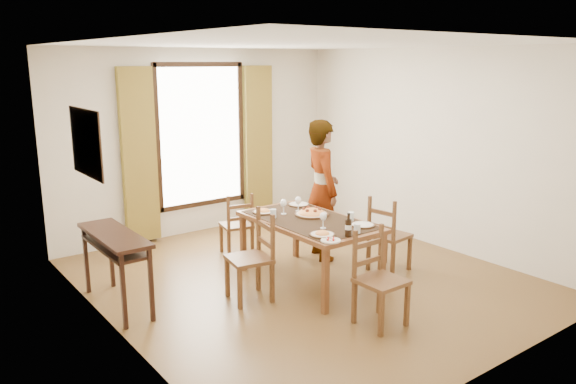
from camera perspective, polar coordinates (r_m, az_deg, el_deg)
ground at (r=6.73m, az=1.70°, el=-8.82°), size 5.00×5.00×0.00m
room_shell at (r=6.41m, az=1.04°, el=4.41°), size 4.60×5.10×2.74m
console_table at (r=6.06m, az=-17.20°, el=-5.07°), size 0.38×1.20×0.80m
dining_table at (r=6.43m, az=2.15°, el=-3.36°), size 0.94×1.66×0.76m
chair_west at (r=6.05m, az=-3.66°, el=-6.82°), size 0.50×0.50×0.97m
chair_north at (r=7.43m, az=-5.19°, el=-3.49°), size 0.45×0.45×0.85m
chair_south at (r=5.57m, az=9.20°, el=-8.91°), size 0.42×0.42×0.95m
chair_east at (r=6.94m, az=10.13°, el=-4.49°), size 0.47×0.47×0.94m
man at (r=7.22m, az=3.48°, el=0.23°), size 0.93×0.84×1.81m
plate_sw at (r=5.83m, az=3.50°, el=-4.19°), size 0.27×0.27×0.05m
plate_se at (r=6.20m, az=7.60°, el=-3.19°), size 0.27×0.27×0.05m
plate_nw at (r=6.68m, az=-2.49°, el=-1.89°), size 0.27×0.27×0.05m
plate_ne at (r=7.02m, az=1.10°, el=-1.14°), size 0.27×0.27×0.05m
pasta_platter at (r=6.56m, az=2.41°, el=-1.97°), size 0.40×0.40×0.10m
caprese_plate at (r=5.65m, az=4.36°, el=-4.82°), size 0.20×0.20×0.04m
wine_glass_a at (r=6.05m, az=3.59°, el=-2.88°), size 0.08×0.08×0.18m
wine_glass_b at (r=6.72m, az=1.05°, el=-1.22°), size 0.08×0.08×0.18m
wine_glass_c at (r=6.60m, az=-0.45°, el=-1.49°), size 0.08×0.08×0.18m
tumbler_a at (r=6.38m, az=6.41°, el=-2.49°), size 0.07×0.07×0.10m
tumbler_b at (r=6.46m, az=-1.51°, el=-2.19°), size 0.07×0.07×0.10m
tumbler_c at (r=5.94m, az=7.04°, el=-3.69°), size 0.07×0.07×0.10m
wine_bottle at (r=5.79m, az=6.15°, el=-3.33°), size 0.07×0.07×0.25m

